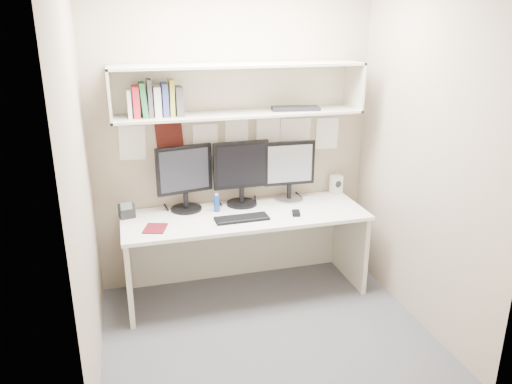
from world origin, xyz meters
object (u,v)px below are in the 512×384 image
object	(u,v)px
monitor_left	(185,176)
keyboard	(242,219)
monitor_center	(241,172)
desk_phone	(127,211)
desk	(245,253)
maroon_notebook	(155,228)
monitor_right	(289,169)
speaker	(336,185)

from	to	relation	value
monitor_left	keyboard	xyz separation A→B (m)	(0.40, -0.35, -0.28)
monitor_center	desk_phone	xyz separation A→B (m)	(-0.97, -0.05, -0.24)
desk	monitor_left	distance (m)	0.83
maroon_notebook	desk_phone	bearing A→B (deg)	140.39
desk	desk_phone	size ratio (longest dim) A/B	13.77
desk	maroon_notebook	world-z (taller)	maroon_notebook
monitor_right	speaker	distance (m)	0.51
monitor_right	monitor_left	bearing A→B (deg)	-178.22
maroon_notebook	desk_phone	xyz separation A→B (m)	(-0.20, 0.30, 0.05)
desk	desk_phone	world-z (taller)	desk_phone
desk	monitor_left	bearing A→B (deg)	154.31
monitor_center	speaker	size ratio (longest dim) A/B	3.16
monitor_left	desk_phone	size ratio (longest dim) A/B	3.79
desk	speaker	bearing A→B (deg)	15.51
desk	speaker	distance (m)	1.06
monitor_right	maroon_notebook	world-z (taller)	monitor_right
monitor_center	keyboard	world-z (taller)	monitor_center
monitor_right	keyboard	xyz separation A→B (m)	(-0.51, -0.35, -0.27)
keyboard	desk	bearing A→B (deg)	64.44
keyboard	monitor_left	bearing A→B (deg)	137.46
desk	maroon_notebook	size ratio (longest dim) A/B	10.21
monitor_right	desk_phone	xyz separation A→B (m)	(-1.40, -0.05, -0.23)
speaker	desk_phone	bearing A→B (deg)	170.24
keyboard	maroon_notebook	size ratio (longest dim) A/B	2.19
keyboard	desk_phone	distance (m)	0.93
desk	keyboard	size ratio (longest dim) A/B	4.65
monitor_left	desk_phone	bearing A→B (deg)	174.61
speaker	desk_phone	world-z (taller)	speaker
maroon_notebook	monitor_left	bearing A→B (deg)	68.21
monitor_center	maroon_notebook	world-z (taller)	monitor_center
monitor_left	monitor_right	size ratio (longest dim) A/B	1.04
monitor_left	keyboard	distance (m)	0.60
monitor_center	speaker	xyz separation A→B (m)	(0.90, 0.04, -0.21)
maroon_notebook	desk_phone	distance (m)	0.37
speaker	maroon_notebook	xyz separation A→B (m)	(-1.67, -0.39, -0.08)
monitor_center	desk_phone	distance (m)	1.00
monitor_right	keyboard	distance (m)	0.68
keyboard	desk_phone	world-z (taller)	desk_phone
monitor_center	keyboard	bearing A→B (deg)	-105.23
desk	speaker	xyz separation A→B (m)	(0.93, 0.26, 0.45)
monitor_left	speaker	bearing A→B (deg)	-9.82
desk	speaker	size ratio (longest dim) A/B	11.35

